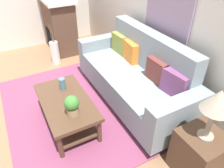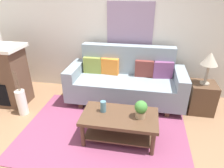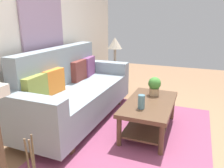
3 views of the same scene
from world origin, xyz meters
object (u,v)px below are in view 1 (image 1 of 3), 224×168
object	(u,v)px
throw_pillow_orange	(130,51)
fireplace	(60,25)
tabletop_vase	(62,84)
potted_plant_tabletop	(72,105)
throw_pillow_plum	(174,84)
table_lamp	(218,103)
coffee_table	(66,107)
framed_painting	(168,6)
throw_pillow_olive	(120,43)
side_table	(198,154)
throw_pillow_maroon	(157,71)
couch	(135,77)
floor_vase	(55,53)

from	to	relation	value
throw_pillow_orange	fireplace	distance (m)	2.07
tabletop_vase	potted_plant_tabletop	xyz separation A→B (m)	(0.55, -0.05, 0.06)
throw_pillow_plum	table_lamp	bearing A→B (deg)	-17.10
coffee_table	table_lamp	distance (m)	1.82
framed_painting	throw_pillow_olive	bearing A→B (deg)	-153.44
coffee_table	fireplace	world-z (taller)	fireplace
potted_plant_tabletop	side_table	bearing A→B (deg)	43.59
fireplace	throw_pillow_maroon	bearing A→B (deg)	12.15
side_table	framed_painting	distance (m)	1.89
throw_pillow_orange	coffee_table	bearing A→B (deg)	-72.74
couch	throw_pillow_orange	world-z (taller)	couch
throw_pillow_maroon	potted_plant_tabletop	world-z (taller)	throw_pillow_maroon
table_lamp	couch	bearing A→B (deg)	176.14
table_lamp	throw_pillow_orange	bearing A→B (deg)	172.78
couch	table_lamp	xyz separation A→B (m)	(1.40, -0.09, 0.56)
couch	throw_pillow_plum	bearing A→B (deg)	10.46
side_table	throw_pillow_plum	bearing A→B (deg)	162.90
couch	throw_pillow_orange	distance (m)	0.44
couch	coffee_table	bearing A→B (deg)	-87.82
throw_pillow_maroon	floor_vase	size ratio (longest dim) A/B	0.77
throw_pillow_maroon	couch	bearing A→B (deg)	-159.74
tabletop_vase	framed_painting	xyz separation A→B (m)	(0.21, 1.52, 0.91)
coffee_table	fireplace	distance (m)	2.48
throw_pillow_maroon	framed_painting	distance (m)	0.89
throw_pillow_olive	throw_pillow_orange	xyz separation A→B (m)	(0.34, 0.00, 0.00)
throw_pillow_maroon	floor_vase	world-z (taller)	throw_pillow_maroon
potted_plant_tabletop	tabletop_vase	bearing A→B (deg)	174.96
throw_pillow_plum	potted_plant_tabletop	xyz separation A→B (m)	(-0.35, -1.23, -0.11)
throw_pillow_orange	floor_vase	xyz separation A→B (m)	(-1.42, -0.89, -0.45)
couch	fireplace	size ratio (longest dim) A/B	1.89
potted_plant_tabletop	framed_painting	distance (m)	1.82
throw_pillow_maroon	table_lamp	xyz separation A→B (m)	(1.06, -0.22, 0.31)
tabletop_vase	floor_vase	world-z (taller)	tabletop_vase
coffee_table	throw_pillow_maroon	bearing A→B (deg)	76.38
side_table	floor_vase	size ratio (longest dim) A/B	1.19
throw_pillow_orange	tabletop_vase	xyz separation A→B (m)	(0.13, -1.18, -0.16)
throw_pillow_maroon	table_lamp	bearing A→B (deg)	-11.77
potted_plant_tabletop	floor_vase	size ratio (longest dim) A/B	0.56
throw_pillow_olive	tabletop_vase	xyz separation A→B (m)	(0.47, -1.18, -0.16)
couch	throw_pillow_plum	distance (m)	0.74
potted_plant_tabletop	fireplace	size ratio (longest dim) A/B	0.23
tabletop_vase	side_table	bearing A→B (deg)	30.89
throw_pillow_maroon	framed_painting	size ratio (longest dim) A/B	0.40
side_table	fireplace	bearing A→B (deg)	-174.56
potted_plant_tabletop	framed_painting	world-z (taller)	framed_painting
throw_pillow_plum	table_lamp	distance (m)	0.81
couch	throw_pillow_olive	bearing A→B (deg)	169.54
throw_pillow_plum	tabletop_vase	xyz separation A→B (m)	(-0.89, -1.18, -0.16)
throw_pillow_olive	throw_pillow_plum	distance (m)	1.36
tabletop_vase	throw_pillow_olive	bearing A→B (deg)	111.78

